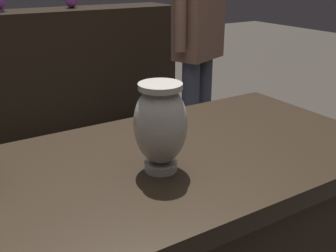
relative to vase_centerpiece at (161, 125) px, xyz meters
name	(u,v)px	position (x,y,z in m)	size (l,w,h in m)	color
back_display_shelf	(11,82)	(0.08, 2.26, -0.43)	(2.60, 0.40, 0.99)	black
vase_centerpiece	(161,125)	(0.00, 0.00, 0.00)	(0.13, 0.13, 0.22)	gray
shelf_vase_right	(71,0)	(0.60, 2.31, 0.13)	(0.10, 0.10, 0.18)	#7A388E
visitor_near_right	(199,36)	(1.00, 1.22, -0.03)	(0.44, 0.29, 1.52)	#333847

